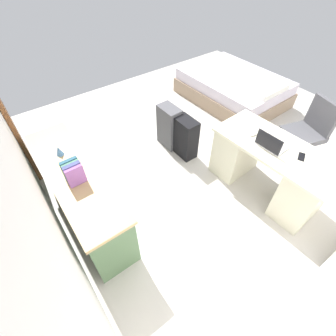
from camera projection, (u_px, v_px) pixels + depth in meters
ground_plane at (213, 153)px, 3.86m from camera, size 5.81×5.81×0.00m
wall_back at (7, 149)px, 1.89m from camera, size 4.04×0.10×2.72m
desk at (268, 168)px, 3.10m from camera, size 1.47×0.73×0.75m
office_chair at (305, 136)px, 3.49m from camera, size 0.57×0.57×0.94m
credenza at (81, 195)px, 2.82m from camera, size 1.80×0.48×0.76m
bed at (233, 88)px, 4.78m from camera, size 1.94×1.45×0.58m
suitcase_black at (185, 138)px, 3.63m from camera, size 0.36×0.22×0.62m
suitcase_spare_grey at (169, 127)px, 3.77m from camera, size 0.36×0.23×0.67m
laptop at (270, 144)px, 2.79m from camera, size 0.32×0.23×0.21m
computer_mouse at (253, 134)px, 2.98m from camera, size 0.06×0.10×0.03m
cell_phone_near_laptop at (301, 157)px, 2.71m from camera, size 0.12×0.15×0.01m
book_row at (73, 171)px, 2.40m from camera, size 0.19×0.17×0.23m
figurine_small at (59, 151)px, 2.68m from camera, size 0.08×0.08×0.11m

